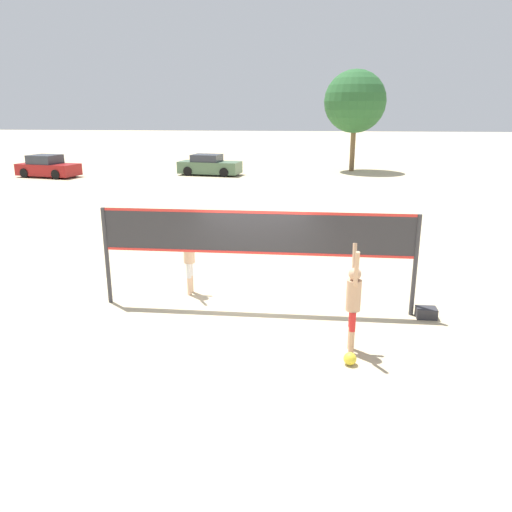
# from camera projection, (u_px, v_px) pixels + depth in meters

# --- Properties ---
(ground_plane) EXTENTS (200.00, 200.00, 0.00)m
(ground_plane) POSITION_uv_depth(u_px,v_px,m) (256.00, 308.00, 11.84)
(ground_plane) COLOR #C6B28C
(volleyball_net) EXTENTS (7.27, 0.10, 2.35)m
(volleyball_net) POSITION_uv_depth(u_px,v_px,m) (256.00, 239.00, 11.36)
(volleyball_net) COLOR #38383D
(volleyball_net) RESTS_ON ground_plane
(player_spiker) EXTENTS (0.28, 0.70, 2.11)m
(player_spiker) POSITION_uv_depth(u_px,v_px,m) (353.00, 298.00, 9.43)
(player_spiker) COLOR tan
(player_spiker) RESTS_ON ground_plane
(player_blocker) EXTENTS (0.28, 0.69, 2.03)m
(player_blocker) POSITION_uv_depth(u_px,v_px,m) (189.00, 254.00, 12.49)
(player_blocker) COLOR beige
(player_blocker) RESTS_ON ground_plane
(volleyball) EXTENTS (0.24, 0.24, 0.24)m
(volleyball) POSITION_uv_depth(u_px,v_px,m) (350.00, 359.00, 9.19)
(volleyball) COLOR yellow
(volleyball) RESTS_ON ground_plane
(gear_bag) EXTENTS (0.45, 0.33, 0.24)m
(gear_bag) POSITION_uv_depth(u_px,v_px,m) (426.00, 313.00, 11.26)
(gear_bag) COLOR #2D2D33
(gear_bag) RESTS_ON ground_plane
(parked_car_near) EXTENTS (4.47, 2.65, 1.51)m
(parked_car_near) POSITION_uv_depth(u_px,v_px,m) (48.00, 167.00, 34.59)
(parked_car_near) COLOR maroon
(parked_car_near) RESTS_ON ground_plane
(parked_car_mid) EXTENTS (4.57, 2.43, 1.45)m
(parked_car_mid) POSITION_uv_depth(u_px,v_px,m) (209.00, 166.00, 35.65)
(parked_car_mid) COLOR #4C6B4C
(parked_car_mid) RESTS_ON ground_plane
(tree_left_cluster) EXTENTS (4.55, 4.55, 7.37)m
(tree_left_cluster) POSITION_uv_depth(u_px,v_px,m) (355.00, 102.00, 36.72)
(tree_left_cluster) COLOR brown
(tree_left_cluster) RESTS_ON ground_plane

